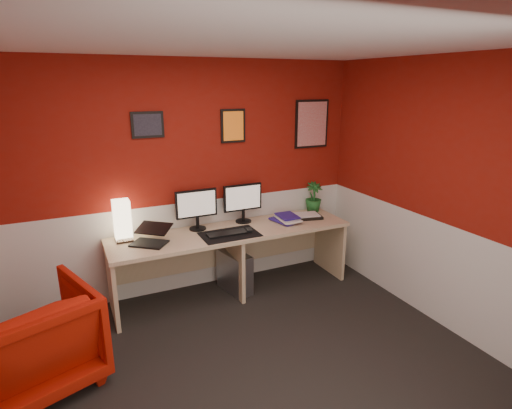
# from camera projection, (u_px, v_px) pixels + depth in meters

# --- Properties ---
(ground) EXTENTS (4.00, 3.50, 0.01)m
(ground) POSITION_uv_depth(u_px,v_px,m) (252.00, 381.00, 3.25)
(ground) COLOR black
(ground) RESTS_ON ground
(ceiling) EXTENTS (4.00, 3.50, 0.01)m
(ceiling) POSITION_uv_depth(u_px,v_px,m) (250.00, 41.00, 2.54)
(ceiling) COLOR white
(ceiling) RESTS_ON ground
(wall_back) EXTENTS (4.00, 0.01, 2.50)m
(wall_back) POSITION_uv_depth(u_px,v_px,m) (184.00, 180.00, 4.41)
(wall_back) COLOR maroon
(wall_back) RESTS_ON ground
(wall_front) EXTENTS (4.00, 0.01, 2.50)m
(wall_front) POSITION_uv_depth(u_px,v_px,m) (468.00, 398.00, 1.37)
(wall_front) COLOR maroon
(wall_front) RESTS_ON ground
(wall_right) EXTENTS (0.01, 3.50, 2.50)m
(wall_right) POSITION_uv_depth(u_px,v_px,m) (454.00, 199.00, 3.70)
(wall_right) COLOR maroon
(wall_right) RESTS_ON ground
(wainscot_back) EXTENTS (4.00, 0.01, 1.00)m
(wainscot_back) POSITION_uv_depth(u_px,v_px,m) (187.00, 246.00, 4.62)
(wainscot_back) COLOR silver
(wainscot_back) RESTS_ON ground
(wainscot_right) EXTENTS (0.01, 3.50, 1.00)m
(wainscot_right) POSITION_uv_depth(u_px,v_px,m) (443.00, 275.00, 3.91)
(wainscot_right) COLOR silver
(wainscot_right) RESTS_ON ground
(desk) EXTENTS (2.60, 0.65, 0.73)m
(desk) POSITION_uv_depth(u_px,v_px,m) (233.00, 262.00, 4.53)
(desk) COLOR tan
(desk) RESTS_ON ground
(shoji_lamp) EXTENTS (0.16, 0.16, 0.40)m
(shoji_lamp) POSITION_uv_depth(u_px,v_px,m) (122.00, 222.00, 4.09)
(shoji_lamp) COLOR #FFE5B2
(shoji_lamp) RESTS_ON desk
(laptop) EXTENTS (0.40, 0.39, 0.22)m
(laptop) POSITION_uv_depth(u_px,v_px,m) (148.00, 234.00, 4.02)
(laptop) COLOR black
(laptop) RESTS_ON desk
(monitor_left) EXTENTS (0.45, 0.06, 0.58)m
(monitor_left) POSITION_uv_depth(u_px,v_px,m) (197.00, 203.00, 4.38)
(monitor_left) COLOR black
(monitor_left) RESTS_ON desk
(monitor_right) EXTENTS (0.45, 0.06, 0.58)m
(monitor_right) POSITION_uv_depth(u_px,v_px,m) (243.00, 197.00, 4.62)
(monitor_right) COLOR black
(monitor_right) RESTS_ON desk
(desk_mat) EXTENTS (0.60, 0.38, 0.01)m
(desk_mat) POSITION_uv_depth(u_px,v_px,m) (230.00, 234.00, 4.30)
(desk_mat) COLOR black
(desk_mat) RESTS_ON desk
(keyboard) EXTENTS (0.42, 0.15, 0.02)m
(keyboard) POSITION_uv_depth(u_px,v_px,m) (227.00, 233.00, 4.30)
(keyboard) COLOR black
(keyboard) RESTS_ON desk_mat
(mouse) EXTENTS (0.08, 0.11, 0.03)m
(mouse) POSITION_uv_depth(u_px,v_px,m) (249.00, 230.00, 4.37)
(mouse) COLOR black
(mouse) RESTS_ON desk_mat
(book_bottom) EXTENTS (0.30, 0.36, 0.03)m
(book_bottom) POSITION_uv_depth(u_px,v_px,m) (277.00, 222.00, 4.63)
(book_bottom) COLOR navy
(book_bottom) RESTS_ON desk
(book_middle) EXTENTS (0.24, 0.32, 0.02)m
(book_middle) POSITION_uv_depth(u_px,v_px,m) (279.00, 220.00, 4.63)
(book_middle) COLOR silver
(book_middle) RESTS_ON book_bottom
(book_top) EXTENTS (0.21, 0.28, 0.03)m
(book_top) POSITION_uv_depth(u_px,v_px,m) (279.00, 217.00, 4.66)
(book_top) COLOR navy
(book_top) RESTS_ON book_middle
(zen_tray) EXTENTS (0.39, 0.32, 0.03)m
(zen_tray) POSITION_uv_depth(u_px,v_px,m) (306.00, 216.00, 4.84)
(zen_tray) COLOR black
(zen_tray) RESTS_ON desk
(potted_plant) EXTENTS (0.23, 0.23, 0.36)m
(potted_plant) POSITION_uv_depth(u_px,v_px,m) (314.00, 197.00, 5.04)
(potted_plant) COLOR #19591E
(potted_plant) RESTS_ON desk
(pc_tower) EXTENTS (0.29, 0.48, 0.45)m
(pc_tower) POSITION_uv_depth(u_px,v_px,m) (235.00, 272.00, 4.61)
(pc_tower) COLOR #99999E
(pc_tower) RESTS_ON ground
(armchair) EXTENTS (1.07, 1.08, 0.78)m
(armchair) POSITION_uv_depth(u_px,v_px,m) (34.00, 340.00, 3.12)
(armchair) COLOR #AC1707
(armchair) RESTS_ON ground
(art_left) EXTENTS (0.32, 0.02, 0.26)m
(art_left) POSITION_uv_depth(u_px,v_px,m) (148.00, 125.00, 4.09)
(art_left) COLOR black
(art_left) RESTS_ON wall_back
(art_center) EXTENTS (0.28, 0.02, 0.36)m
(art_center) POSITION_uv_depth(u_px,v_px,m) (233.00, 126.00, 4.47)
(art_center) COLOR orange
(art_center) RESTS_ON wall_back
(art_right) EXTENTS (0.44, 0.02, 0.56)m
(art_right) POSITION_uv_depth(u_px,v_px,m) (312.00, 124.00, 4.89)
(art_right) COLOR red
(art_right) RESTS_ON wall_back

